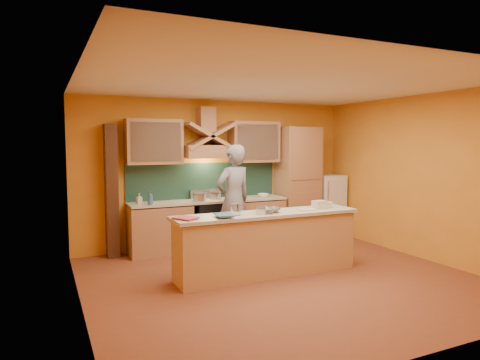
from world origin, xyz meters
name	(u,v)px	position (x,y,z in m)	size (l,w,h in m)	color
floor	(283,279)	(0.00, 0.00, 0.00)	(5.50, 5.00, 0.01)	brown
ceiling	(285,84)	(0.00, 0.00, 2.80)	(5.50, 5.00, 0.01)	white
wall_back	(218,173)	(0.00, 2.50, 1.40)	(5.50, 0.02, 2.80)	orange
wall_front	(427,207)	(0.00, -2.50, 1.40)	(5.50, 0.02, 2.80)	orange
wall_left	(79,193)	(-2.75, 0.00, 1.40)	(0.02, 5.00, 2.80)	orange
wall_right	(423,177)	(2.75, 0.00, 1.40)	(0.02, 5.00, 2.80)	orange
base_cabinet_left	(160,230)	(-1.25, 2.20, 0.43)	(1.10, 0.60, 0.86)	#B17951
base_cabinet_right	(254,222)	(0.65, 2.20, 0.43)	(1.10, 0.60, 0.86)	#B17951
counter_top	(209,201)	(-0.30, 2.20, 0.90)	(3.00, 0.62, 0.04)	beige
stove	(209,224)	(-0.30, 2.20, 0.45)	(0.60, 0.58, 0.90)	black
backsplash	(204,181)	(-0.30, 2.48, 1.25)	(3.00, 0.03, 0.70)	#18362E
range_hood	(208,152)	(-0.30, 2.25, 1.82)	(0.92, 0.50, 0.24)	#B17951
hood_chimney	(206,121)	(-0.30, 2.35, 2.40)	(0.30, 0.30, 0.50)	#B17951
upper_cabinet_left	(154,142)	(-1.30, 2.33, 2.00)	(1.00, 0.35, 0.80)	#B17951
upper_cabinet_right	(254,142)	(0.70, 2.33, 2.00)	(1.00, 0.35, 0.80)	#B17951
pantry_column	(298,183)	(1.65, 2.20, 1.15)	(0.80, 0.60, 2.30)	#B17951
fridge	(327,205)	(2.40, 2.20, 0.65)	(0.58, 0.60, 1.30)	white
trim_column_left	(111,191)	(-2.05, 2.35, 1.15)	(0.20, 0.30, 2.30)	#472816
island_body	(267,246)	(-0.10, 0.30, 0.44)	(2.80, 0.55, 0.88)	tan
island_top	(267,214)	(-0.10, 0.30, 0.92)	(2.90, 0.62, 0.05)	beige
person	(233,200)	(-0.08, 1.57, 0.98)	(0.71, 0.47, 1.95)	gray
pot_large	(199,198)	(-0.54, 2.09, 0.97)	(0.24, 0.24, 0.15)	silver
pot_small	(215,197)	(-0.17, 2.24, 0.97)	(0.21, 0.21, 0.13)	silver
soap_bottle_a	(139,199)	(-1.60, 2.21, 1.01)	(0.08, 0.08, 0.18)	silver
soap_bottle_b	(150,198)	(-1.45, 2.02, 1.04)	(0.09, 0.09, 0.24)	#345E90
bowl_back	(263,195)	(0.81, 2.13, 0.95)	(0.21, 0.21, 0.07)	white
dish_rack	(236,195)	(0.28, 2.27, 0.97)	(0.29, 0.23, 0.10)	white
book_lower	(180,219)	(-1.48, 0.20, 0.96)	(0.23, 0.31, 0.03)	#C1454C
book_upper	(216,215)	(-0.97, 0.19, 0.98)	(0.24, 0.32, 0.02)	#3A5E7F
jar_large	(236,209)	(-0.63, 0.29, 1.03)	(0.14, 0.14, 0.17)	white
jar_small	(269,210)	(-0.17, 0.13, 1.01)	(0.12, 0.12, 0.13)	white
kitchen_scale	(261,211)	(-0.27, 0.17, 0.99)	(0.11, 0.11, 0.09)	white
mixing_bowl	(270,210)	(-0.06, 0.29, 0.98)	(0.29, 0.29, 0.07)	silver
cloth	(307,209)	(0.57, 0.25, 0.95)	(0.27, 0.20, 0.02)	beige
grocery_bag_a	(320,205)	(0.81, 0.26, 1.01)	(0.20, 0.16, 0.13)	beige
grocery_bag_b	(326,205)	(0.96, 0.30, 0.99)	(0.16, 0.13, 0.10)	beige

